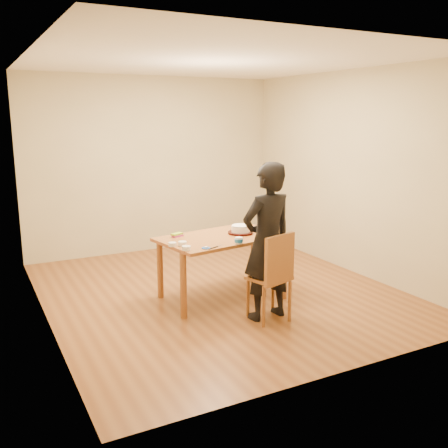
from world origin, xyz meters
name	(u,v)px	position (x,y,z in m)	size (l,w,h in m)	color
room_shell	(206,178)	(0.00, 0.34, 1.35)	(4.00, 4.50, 2.70)	brown
dining_table	(222,238)	(-0.07, -0.23, 0.73)	(1.41, 0.84, 0.04)	brown
dining_chair	(269,278)	(0.08, -1.00, 0.45)	(0.37, 0.37, 0.04)	brown
cake_plate	(241,233)	(0.18, -0.22, 0.76)	(0.30, 0.30, 0.02)	red
cake	(241,229)	(0.18, -0.22, 0.80)	(0.21, 0.21, 0.07)	white
frosting_dome	(241,225)	(0.18, -0.22, 0.85)	(0.21, 0.21, 0.03)	white
frosting_tub	(239,241)	(-0.07, -0.62, 0.78)	(0.08, 0.08, 0.07)	white
frosting_lid	(206,248)	(-0.46, -0.63, 0.75)	(0.09, 0.09, 0.01)	#1946A8
frosting_dollop	(206,247)	(-0.46, -0.63, 0.76)	(0.04, 0.04, 0.02)	white
ramekin_green	(186,248)	(-0.67, -0.60, 0.77)	(0.09, 0.09, 0.04)	white
ramekin_yellow	(182,243)	(-0.64, -0.40, 0.77)	(0.09, 0.09, 0.04)	white
ramekin_multi	(172,244)	(-0.74, -0.38, 0.77)	(0.09, 0.09, 0.04)	white
candy_box_pink	(177,236)	(-0.53, -0.01, 0.76)	(0.13, 0.06, 0.02)	#EF3871
candy_box_green	(177,234)	(-0.54, -0.01, 0.78)	(0.14, 0.07, 0.02)	green
spatula	(213,248)	(-0.39, -0.66, 0.75)	(0.15, 0.01, 0.01)	black
person	(267,242)	(0.08, -0.96, 0.83)	(0.60, 0.40, 1.66)	black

